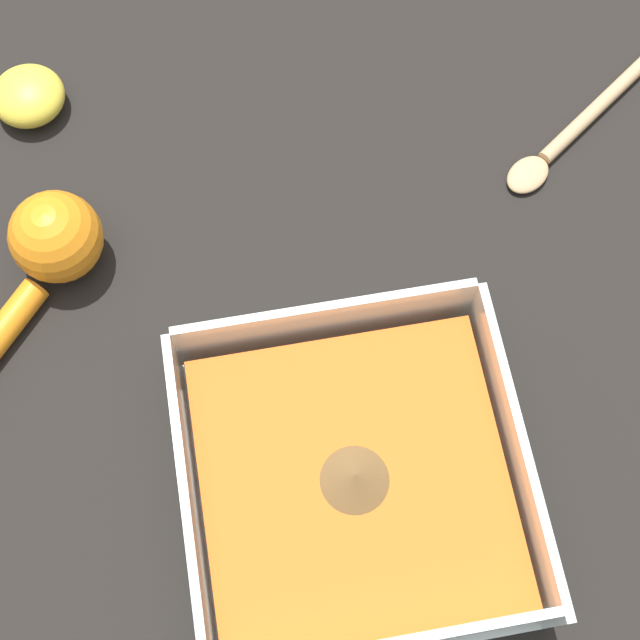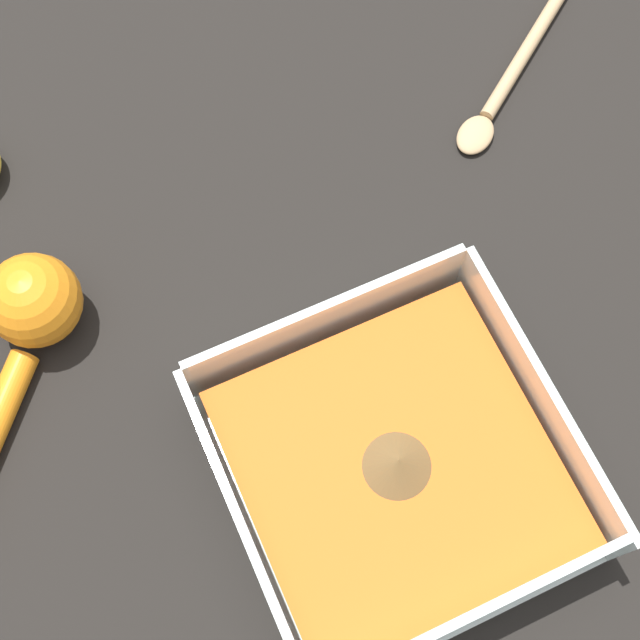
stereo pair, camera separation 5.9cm
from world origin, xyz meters
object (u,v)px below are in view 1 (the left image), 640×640
lemon_half (28,96)px  square_dish (352,478)px  lemon_squeezer (42,260)px  wooden_spoon (578,126)px

lemon_half → square_dish: bearing=29.7°
lemon_squeezer → wooden_spoon: (-0.06, 0.44, -0.02)m
lemon_half → wooden_spoon: lemon_half is taller
lemon_squeezer → lemon_half: size_ratio=3.10×
square_dish → lemon_squeezer: bearing=-135.0°
wooden_spoon → square_dish: bearing=11.8°
square_dish → lemon_squeezer: same height
square_dish → wooden_spoon: square_dish is taller
lemon_half → lemon_squeezer: bearing=2.1°
square_dish → lemon_half: size_ratio=3.76×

